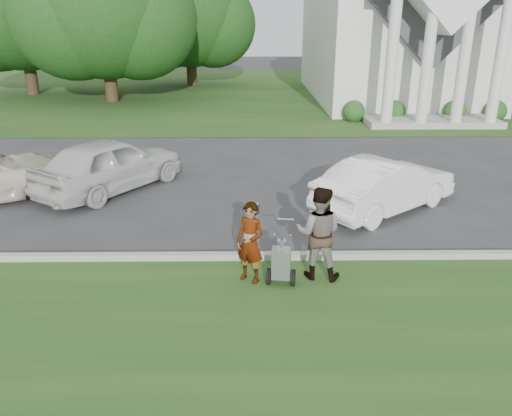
{
  "coord_description": "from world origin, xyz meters",
  "views": [
    {
      "loc": [
        0.38,
        -8.86,
        4.75
      ],
      "look_at": [
        0.49,
        0.0,
        1.37
      ],
      "focal_mm": 35.0,
      "sensor_mm": 36.0,
      "label": 1
    }
  ],
  "objects_px": {
    "tree_far": "(19,2)",
    "tree_left": "(103,11)",
    "striping_cart": "(281,264)",
    "car_b": "(110,164)",
    "parking_meter_near": "(257,229)",
    "tree_back": "(189,19)",
    "car_d": "(385,185)",
    "person_right": "(319,234)",
    "person_left": "(250,243)"
  },
  "relations": [
    {
      "from": "tree_far",
      "to": "tree_left",
      "type": "bearing_deg",
      "value": -26.56
    },
    {
      "from": "tree_left",
      "to": "striping_cart",
      "type": "xyz_separation_m",
      "value": [
        8.97,
        -22.48,
        -4.68
      ]
    },
    {
      "from": "tree_far",
      "to": "car_b",
      "type": "distance_m",
      "value": 22.91
    },
    {
      "from": "striping_cart",
      "to": "car_b",
      "type": "distance_m",
      "value": 7.31
    },
    {
      "from": "tree_left",
      "to": "parking_meter_near",
      "type": "bearing_deg",
      "value": -68.82
    },
    {
      "from": "tree_back",
      "to": "car_b",
      "type": "xyz_separation_m",
      "value": [
        0.33,
        -24.85,
        -3.94
      ]
    },
    {
      "from": "striping_cart",
      "to": "tree_far",
      "type": "bearing_deg",
      "value": 128.81
    },
    {
      "from": "car_b",
      "to": "car_d",
      "type": "distance_m",
      "value": 7.78
    },
    {
      "from": "tree_back",
      "to": "parking_meter_near",
      "type": "relative_size",
      "value": 6.6
    },
    {
      "from": "tree_back",
      "to": "striping_cart",
      "type": "bearing_deg",
      "value": -80.74
    },
    {
      "from": "parking_meter_near",
      "to": "person_right",
      "type": "bearing_deg",
      "value": -10.74
    },
    {
      "from": "person_right",
      "to": "car_d",
      "type": "distance_m",
      "value": 4.25
    },
    {
      "from": "striping_cart",
      "to": "person_right",
      "type": "xyz_separation_m",
      "value": [
        0.72,
        0.29,
        0.49
      ]
    },
    {
      "from": "tree_far",
      "to": "person_right",
      "type": "bearing_deg",
      "value": -58.08
    },
    {
      "from": "tree_far",
      "to": "car_d",
      "type": "relative_size",
      "value": 2.73
    },
    {
      "from": "tree_left",
      "to": "tree_far",
      "type": "bearing_deg",
      "value": 153.44
    },
    {
      "from": "parking_meter_near",
      "to": "car_d",
      "type": "distance_m",
      "value": 4.81
    },
    {
      "from": "tree_left",
      "to": "car_b",
      "type": "distance_m",
      "value": 17.92
    },
    {
      "from": "person_left",
      "to": "striping_cart",
      "type": "bearing_deg",
      "value": 19.3
    },
    {
      "from": "car_b",
      "to": "tree_back",
      "type": "bearing_deg",
      "value": -55.6
    },
    {
      "from": "tree_left",
      "to": "tree_far",
      "type": "distance_m",
      "value": 6.73
    },
    {
      "from": "tree_left",
      "to": "person_right",
      "type": "xyz_separation_m",
      "value": [
        9.69,
        -22.19,
        -4.19
      ]
    },
    {
      "from": "person_left",
      "to": "car_d",
      "type": "bearing_deg",
      "value": 79.45
    },
    {
      "from": "tree_back",
      "to": "person_right",
      "type": "bearing_deg",
      "value": -79.33
    },
    {
      "from": "tree_far",
      "to": "car_d",
      "type": "xyz_separation_m",
      "value": [
        17.91,
        -21.57,
        -4.99
      ]
    },
    {
      "from": "tree_back",
      "to": "parking_meter_near",
      "type": "xyz_separation_m",
      "value": [
        4.51,
        -29.97,
        -3.81
      ]
    },
    {
      "from": "tree_back",
      "to": "car_d",
      "type": "distance_m",
      "value": 28.01
    },
    {
      "from": "person_right",
      "to": "car_d",
      "type": "xyz_separation_m",
      "value": [
        2.22,
        3.62,
        -0.22
      ]
    },
    {
      "from": "tree_left",
      "to": "tree_far",
      "type": "height_order",
      "value": "tree_far"
    },
    {
      "from": "tree_left",
      "to": "parking_meter_near",
      "type": "height_order",
      "value": "tree_left"
    },
    {
      "from": "person_right",
      "to": "car_d",
      "type": "relative_size",
      "value": 0.43
    },
    {
      "from": "tree_far",
      "to": "tree_back",
      "type": "distance_m",
      "value": 11.22
    },
    {
      "from": "car_b",
      "to": "parking_meter_near",
      "type": "bearing_deg",
      "value": 162.94
    },
    {
      "from": "tree_left",
      "to": "person_left",
      "type": "relative_size",
      "value": 6.7
    },
    {
      "from": "tree_back",
      "to": "striping_cart",
      "type": "relative_size",
      "value": 8.58
    },
    {
      "from": "tree_back",
      "to": "person_left",
      "type": "height_order",
      "value": "tree_back"
    },
    {
      "from": "person_left",
      "to": "person_right",
      "type": "distance_m",
      "value": 1.32
    },
    {
      "from": "tree_left",
      "to": "tree_back",
      "type": "height_order",
      "value": "tree_left"
    },
    {
      "from": "striping_cart",
      "to": "person_right",
      "type": "bearing_deg",
      "value": 30.28
    },
    {
      "from": "person_left",
      "to": "car_b",
      "type": "bearing_deg",
      "value": 158.99
    },
    {
      "from": "person_right",
      "to": "striping_cart",
      "type": "bearing_deg",
      "value": 35.36
    },
    {
      "from": "car_b",
      "to": "car_d",
      "type": "height_order",
      "value": "car_b"
    },
    {
      "from": "tree_far",
      "to": "tree_back",
      "type": "height_order",
      "value": "tree_far"
    },
    {
      "from": "car_b",
      "to": "person_right",
      "type": "bearing_deg",
      "value": 168.76
    },
    {
      "from": "tree_back",
      "to": "person_right",
      "type": "distance_m",
      "value": 30.95
    },
    {
      "from": "parking_meter_near",
      "to": "car_d",
      "type": "relative_size",
      "value": 0.34
    },
    {
      "from": "person_left",
      "to": "car_b",
      "type": "xyz_separation_m",
      "value": [
        -4.06,
        5.49,
        -0.0
      ]
    },
    {
      "from": "tree_far",
      "to": "person_right",
      "type": "relative_size",
      "value": 6.32
    },
    {
      "from": "tree_far",
      "to": "striping_cart",
      "type": "distance_m",
      "value": 30.01
    },
    {
      "from": "tree_left",
      "to": "car_b",
      "type": "bearing_deg",
      "value": -75.6
    }
  ]
}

